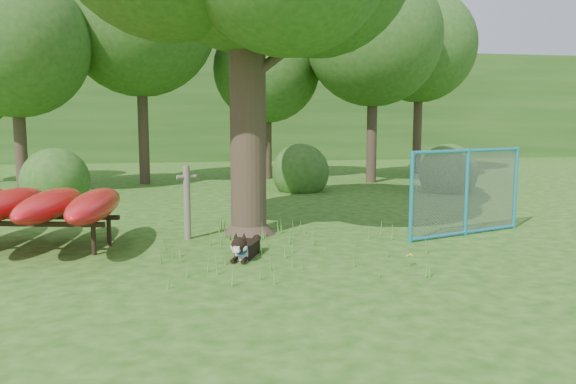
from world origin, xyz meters
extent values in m
plane|color=#204A0E|center=(0.00, 0.00, 0.00)|extent=(80.00, 80.00, 0.00)
cylinder|color=#35271D|center=(-0.33, 2.61, 2.74)|extent=(0.71, 0.71, 5.48)
cone|color=#35271D|center=(-0.33, 2.61, 0.27)|extent=(1.06, 1.06, 0.55)
cylinder|color=#35271D|center=(0.32, 2.62, 3.50)|extent=(1.52, 0.73, 1.17)
cylinder|color=#35271D|center=(-0.89, 2.82, 3.94)|extent=(1.21, 0.78, 1.12)
cylinder|color=#65594C|center=(-1.53, 2.32, 0.70)|extent=(0.17, 0.17, 1.40)
cylinder|color=#65594C|center=(-1.53, 2.32, 1.18)|extent=(0.38, 0.20, 0.08)
cylinder|color=black|center=(-3.07, 1.31, 0.25)|extent=(0.09, 0.09, 0.49)
cylinder|color=black|center=(-2.92, 1.98, 0.25)|extent=(0.09, 0.09, 0.49)
cube|color=black|center=(-4.32, 1.60, 0.51)|extent=(2.90, 0.75, 0.08)
cube|color=black|center=(-4.17, 2.28, 0.51)|extent=(2.90, 0.75, 0.08)
ellipsoid|color=red|center=(-4.63, 2.03, 0.79)|extent=(1.06, 3.03, 0.47)
ellipsoid|color=red|center=(-3.86, 1.85, 0.79)|extent=(0.96, 3.01, 0.47)
ellipsoid|color=red|center=(-3.09, 1.67, 0.79)|extent=(0.86, 3.00, 0.47)
cube|color=black|center=(-0.55, 0.78, 0.12)|extent=(0.50, 0.72, 0.23)
cube|color=silver|center=(-0.66, 0.52, 0.11)|extent=(0.25, 0.21, 0.21)
sphere|color=black|center=(-0.73, 0.36, 0.29)|extent=(0.25, 0.25, 0.25)
cube|color=silver|center=(-0.78, 0.25, 0.25)|extent=(0.14, 0.16, 0.09)
sphere|color=silver|center=(-0.81, 0.37, 0.25)|extent=(0.12, 0.12, 0.12)
sphere|color=silver|center=(-0.67, 0.31, 0.25)|extent=(0.12, 0.12, 0.12)
cone|color=black|center=(-0.78, 0.42, 0.42)|extent=(0.13, 0.13, 0.12)
cone|color=black|center=(-0.65, 0.36, 0.42)|extent=(0.11, 0.12, 0.12)
cylinder|color=black|center=(-0.80, 0.42, 0.05)|extent=(0.18, 0.29, 0.07)
cylinder|color=black|center=(-0.64, 0.35, 0.05)|extent=(0.18, 0.29, 0.07)
sphere|color=black|center=(-0.36, 1.10, 0.21)|extent=(0.15, 0.15, 0.15)
torus|color=#1852B5|center=(-0.70, 0.43, 0.23)|extent=(0.25, 0.16, 0.24)
cylinder|color=#299BC1|center=(2.50, 1.28, 0.84)|extent=(0.10, 0.10, 1.69)
cylinder|color=#299BC1|center=(3.83, 1.74, 0.84)|extent=(0.10, 0.10, 1.69)
cylinder|color=#299BC1|center=(5.15, 2.20, 0.84)|extent=(0.10, 0.10, 1.69)
cylinder|color=#299BC1|center=(3.83, 1.74, 1.65)|extent=(2.68, 0.99, 0.07)
cylinder|color=#299BC1|center=(3.83, 1.74, 0.05)|extent=(2.68, 0.99, 0.07)
plane|color=gray|center=(3.83, 1.74, 0.84)|extent=(2.66, 0.92, 2.81)
cylinder|color=#4F8D2E|center=(1.83, -0.33, 0.09)|extent=(0.02, 0.02, 0.18)
sphere|color=yellow|center=(1.83, -0.33, 0.18)|extent=(0.03, 0.03, 0.03)
sphere|color=yellow|center=(1.85, -0.30, 0.19)|extent=(0.03, 0.03, 0.03)
sphere|color=yellow|center=(1.79, -0.32, 0.17)|extent=(0.03, 0.03, 0.03)
sphere|color=yellow|center=(1.85, -0.35, 0.18)|extent=(0.03, 0.03, 0.03)
sphere|color=yellow|center=(1.82, -0.35, 0.19)|extent=(0.03, 0.03, 0.03)
cylinder|color=#35271D|center=(-6.50, 10.00, 2.10)|extent=(0.36, 0.36, 4.20)
sphere|color=#27501A|center=(-6.50, 10.00, 4.50)|extent=(4.40, 4.40, 4.40)
cylinder|color=#35271D|center=(-3.00, 12.00, 2.62)|extent=(0.36, 0.36, 5.25)
sphere|color=#27501A|center=(-3.00, 12.00, 5.62)|extent=(5.20, 5.20, 5.20)
cylinder|color=#35271D|center=(1.50, 13.00, 1.92)|extent=(0.36, 0.36, 3.85)
sphere|color=#27501A|center=(1.50, 13.00, 4.12)|extent=(4.00, 4.00, 4.00)
cylinder|color=#35271D|center=(5.00, 11.00, 2.38)|extent=(0.36, 0.36, 4.76)
sphere|color=#27501A|center=(5.00, 11.00, 5.10)|extent=(4.80, 4.80, 4.80)
cylinder|color=#35271D|center=(8.00, 14.00, 2.45)|extent=(0.36, 0.36, 4.90)
sphere|color=#27501A|center=(8.00, 14.00, 5.25)|extent=(4.60, 4.60, 4.60)
sphere|color=#27501A|center=(-5.00, 7.50, 0.00)|extent=(1.80, 1.80, 1.80)
sphere|color=#27501A|center=(6.50, 8.00, 0.00)|extent=(1.80, 1.80, 1.80)
sphere|color=#27501A|center=(2.00, 9.00, 0.00)|extent=(1.80, 1.80, 1.80)
cube|color=#27501A|center=(0.00, 28.00, 3.00)|extent=(80.00, 12.00, 6.00)
camera|label=1|loc=(-1.50, -8.28, 2.24)|focal=35.00mm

